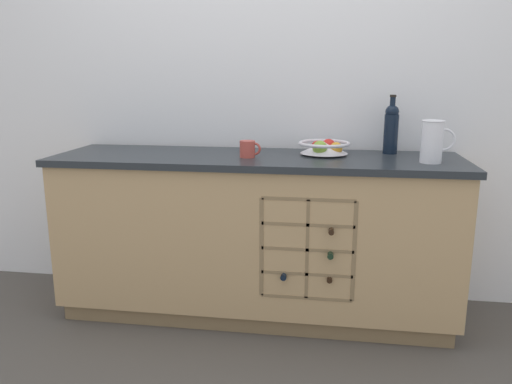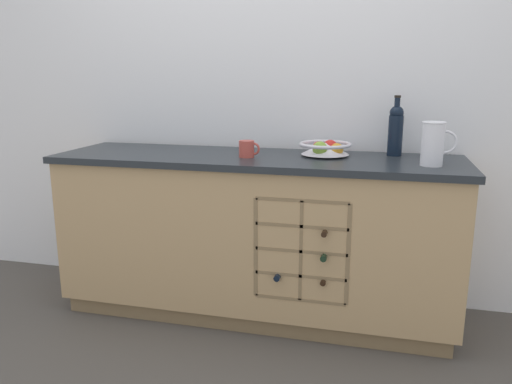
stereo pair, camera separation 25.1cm
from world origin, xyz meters
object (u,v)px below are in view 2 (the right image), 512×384
(fruit_bowl, at_px, (325,148))
(white_pitcher, at_px, (433,143))
(standing_wine_bottle, at_px, (396,129))
(ceramic_mug, at_px, (247,149))

(fruit_bowl, height_order, white_pitcher, white_pitcher)
(white_pitcher, relative_size, standing_wine_bottle, 0.66)
(white_pitcher, relative_size, ceramic_mug, 1.79)
(fruit_bowl, xyz_separation_m, ceramic_mug, (-0.39, -0.13, -0.00))
(ceramic_mug, bearing_deg, white_pitcher, -2.05)
(fruit_bowl, height_order, standing_wine_bottle, standing_wine_bottle)
(white_pitcher, height_order, standing_wine_bottle, standing_wine_bottle)
(white_pitcher, height_order, ceramic_mug, white_pitcher)
(white_pitcher, bearing_deg, fruit_bowl, 162.08)
(white_pitcher, distance_m, ceramic_mug, 0.90)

